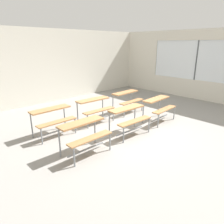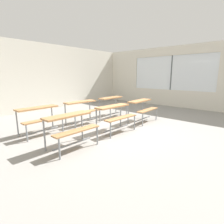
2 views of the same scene
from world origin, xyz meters
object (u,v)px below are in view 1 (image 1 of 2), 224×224
object	(u,v)px
desk_bench_r0c0	(84,130)
desk_bench_r1c1	(95,105)
desk_bench_r0c2	(159,104)
desk_bench_r1c2	(127,97)
desk_bench_r1c0	(53,116)
desk_bench_r0c1	(129,115)

from	to	relation	value
desk_bench_r0c0	desk_bench_r1c1	xyz separation A→B (m)	(1.43, 1.38, 0.00)
desk_bench_r0c0	desk_bench_r0c2	bearing A→B (deg)	0.49
desk_bench_r0c2	desk_bench_r1c2	size ratio (longest dim) A/B	1.01
desk_bench_r0c2	desk_bench_r1c0	xyz separation A→B (m)	(-2.99, 1.36, 0.00)
desk_bench_r1c2	desk_bench_r0c1	bearing A→B (deg)	-137.78
desk_bench_r0c1	desk_bench_r0c2	world-z (taller)	same
desk_bench_r0c2	desk_bench_r1c2	xyz separation A→B (m)	(-0.04, 1.32, 0.00)
desk_bench_r1c1	desk_bench_r0c0	bearing A→B (deg)	-133.22
desk_bench_r1c0	desk_bench_r0c2	bearing A→B (deg)	-24.48
desk_bench_r1c1	desk_bench_r0c2	bearing A→B (deg)	-38.28
desk_bench_r0c0	desk_bench_r1c0	distance (m)	1.40
desk_bench_r0c0	desk_bench_r0c1	xyz separation A→B (m)	(1.52, 0.02, 0.00)
desk_bench_r0c0	desk_bench_r0c2	distance (m)	2.97
desk_bench_r0c0	desk_bench_r1c2	distance (m)	3.23
desk_bench_r0c1	desk_bench_r1c2	world-z (taller)	same
desk_bench_r1c0	desk_bench_r1c2	distance (m)	2.95
desk_bench_r1c2	desk_bench_r1c0	bearing A→B (deg)	177.92
desk_bench_r0c1	desk_bench_r1c2	xyz separation A→B (m)	(1.41, 1.34, 0.00)
desk_bench_r0c1	desk_bench_r1c1	world-z (taller)	same
desk_bench_r0c0	desk_bench_r1c2	size ratio (longest dim) A/B	0.99
desk_bench_r0c2	desk_bench_r1c2	world-z (taller)	same
desk_bench_r0c1	desk_bench_r0c2	distance (m)	1.45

